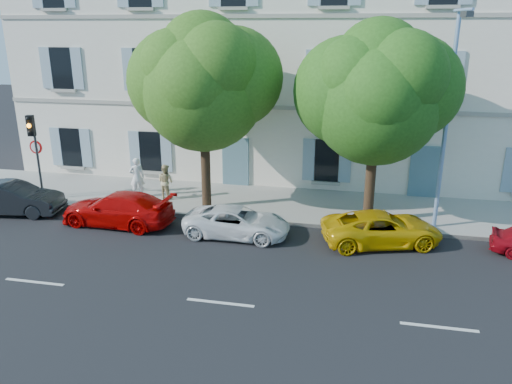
% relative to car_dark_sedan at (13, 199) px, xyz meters
% --- Properties ---
extents(ground, '(90.00, 90.00, 0.00)m').
position_rel_car_dark_sedan_xyz_m(ground, '(10.52, -1.17, -0.68)').
color(ground, black).
extents(sidewalk, '(36.00, 4.50, 0.15)m').
position_rel_car_dark_sedan_xyz_m(sidewalk, '(10.52, 3.28, -0.60)').
color(sidewalk, '#A09E96').
rests_on(sidewalk, ground).
extents(kerb, '(36.00, 0.16, 0.16)m').
position_rel_car_dark_sedan_xyz_m(kerb, '(10.52, 1.11, -0.60)').
color(kerb, '#9E998E').
rests_on(kerb, ground).
extents(building, '(28.00, 7.00, 12.00)m').
position_rel_car_dark_sedan_xyz_m(building, '(10.52, 9.03, 5.32)').
color(building, white).
rests_on(building, ground).
extents(car_dark_sedan, '(4.26, 1.96, 1.35)m').
position_rel_car_dark_sedan_xyz_m(car_dark_sedan, '(0.00, 0.00, 0.00)').
color(car_dark_sedan, black).
rests_on(car_dark_sedan, ground).
extents(car_red_coupe, '(4.64, 2.10, 1.32)m').
position_rel_car_dark_sedan_xyz_m(car_red_coupe, '(4.89, -0.20, -0.02)').
color(car_red_coupe, '#BD0605').
rests_on(car_red_coupe, ground).
extents(car_white_coupe, '(4.02, 1.89, 1.11)m').
position_rel_car_dark_sedan_xyz_m(car_white_coupe, '(9.82, -0.35, -0.12)').
color(car_white_coupe, white).
rests_on(car_white_coupe, ground).
extents(car_yellow_supercar, '(4.70, 3.14, 1.20)m').
position_rel_car_dark_sedan_xyz_m(car_yellow_supercar, '(15.14, 0.02, -0.08)').
color(car_yellow_supercar, '#D6A409').
rests_on(car_yellow_supercar, ground).
extents(tree_left, '(5.02, 5.02, 7.78)m').
position_rel_car_dark_sedan_xyz_m(tree_left, '(7.87, 2.09, 4.48)').
color(tree_left, '#3A2819').
rests_on(tree_left, sidewalk).
extents(tree_right, '(4.86, 4.86, 7.49)m').
position_rel_car_dark_sedan_xyz_m(tree_right, '(14.66, 1.80, 4.27)').
color(tree_right, '#3A2819').
rests_on(tree_right, sidewalk).
extents(traffic_light, '(0.33, 0.43, 3.82)m').
position_rel_car_dark_sedan_xyz_m(traffic_light, '(0.32, 1.47, 2.24)').
color(traffic_light, '#383A3D').
rests_on(traffic_light, sidewalk).
extents(road_sign, '(0.61, 0.09, 2.63)m').
position_rel_car_dark_sedan_xyz_m(road_sign, '(0.12, 1.84, 1.37)').
color(road_sign, '#383A3D').
rests_on(road_sign, sidewalk).
extents(street_lamp, '(0.44, 1.71, 7.98)m').
position_rel_car_dark_sedan_xyz_m(street_lamp, '(17.20, 1.62, 3.99)').
color(street_lamp, '#7293BF').
rests_on(street_lamp, sidewalk).
extents(pedestrian_a, '(0.79, 0.70, 1.83)m').
position_rel_car_dark_sedan_xyz_m(pedestrian_a, '(4.38, 2.79, 0.39)').
color(pedestrian_a, white).
rests_on(pedestrian_a, sidewalk).
extents(pedestrian_b, '(0.93, 0.83, 1.58)m').
position_rel_car_dark_sedan_xyz_m(pedestrian_b, '(5.73, 2.82, 0.26)').
color(pedestrian_b, tan).
rests_on(pedestrian_b, sidewalk).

